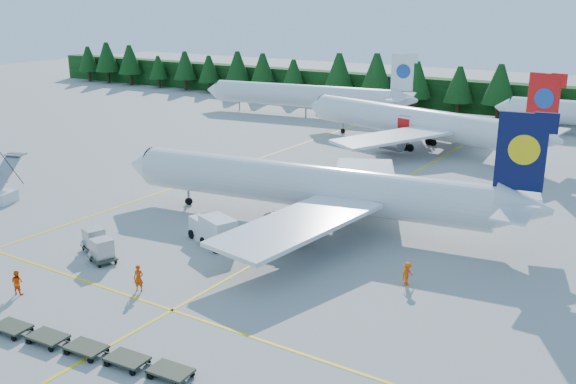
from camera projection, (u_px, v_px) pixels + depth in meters
The scene contains 14 objects.
ground at pixel (168, 262), 50.92m from camera, with size 320.00×320.00×0.00m, color gray.
taxi_stripe_a at pixel (197, 180), 74.29m from camera, with size 0.25×120.00×0.01m, color yellow.
taxi_stripe_b at pixel (351, 209), 63.92m from camera, with size 0.25×120.00×0.01m, color yellow.
taxi_stripe_cross at pixel (110, 289), 46.09m from camera, with size 80.00×0.25×0.01m, color yellow.
treeline_hedge at pixel (480, 98), 116.11m from camera, with size 220.00×4.00×6.00m, color black.
airliner_navy at pixel (299, 185), 59.35m from camera, with size 39.97×32.68×11.66m.
airliner_red at pixel (408, 121), 90.79m from camera, with size 39.79×32.34×11.78m.
airliner_far_left at pixel (296, 95), 115.62m from camera, with size 39.63×9.06×11.56m.
service_truck at pixel (212, 229), 54.57m from camera, with size 5.58×3.70×2.54m.
dolly_train at pixel (86, 347), 37.55m from camera, with size 14.25×3.31×0.14m.
uld_pair at pixel (98, 244), 51.67m from camera, with size 4.97×3.54×1.64m.
crew_a at pixel (139, 278), 45.55m from camera, with size 0.72×0.47×1.98m, color #D53B04.
crew_b at pixel (17, 282), 45.14m from camera, with size 0.87×0.67×1.78m, color #FF4D05.
crew_c at pixel (407, 274), 46.55m from camera, with size 0.73×0.50×1.77m, color #FF5105.
Camera 1 is at (33.61, -34.49, 19.92)m, focal length 40.00 mm.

